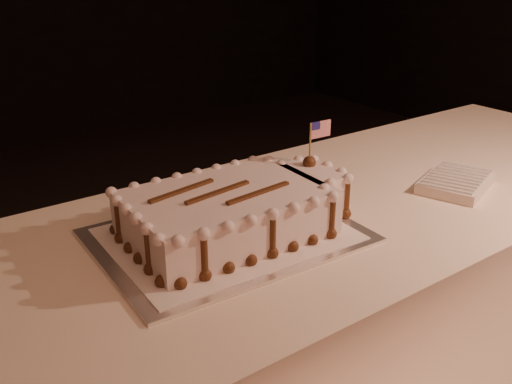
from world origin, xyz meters
TOP-DOWN VIEW (x-y plane):
  - banquet_table at (0.00, 0.60)m, footprint 2.40×0.80m
  - cake_board at (-0.30, 0.60)m, footprint 0.59×0.45m
  - doily at (-0.30, 0.60)m, footprint 0.52×0.41m
  - sheet_cake at (-0.27, 0.60)m, footprint 0.55×0.33m
  - napkin_stack at (0.36, 0.47)m, footprint 0.25×0.22m
  - side_plate at (0.06, 0.88)m, footprint 0.13×0.13m

SIDE VIEW (x-z plane):
  - banquet_table at x=0.00m, z-range 0.00..0.75m
  - cake_board at x=-0.30m, z-range 0.75..0.76m
  - side_plate at x=0.06m, z-range 0.75..0.76m
  - doily at x=-0.30m, z-range 0.76..0.76m
  - napkin_stack at x=0.36m, z-range 0.75..0.78m
  - sheet_cake at x=-0.27m, z-range 0.70..0.92m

